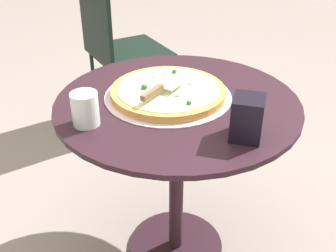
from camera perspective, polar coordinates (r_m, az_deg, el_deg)
name	(u,v)px	position (r m, az deg, el deg)	size (l,w,h in m)	color
ground_plane	(175,246)	(1.86, 1.03, -16.14)	(10.00, 10.00, 0.00)	gray
patio_table	(177,139)	(1.50, 1.22, -1.85)	(0.84, 0.84, 0.70)	black
pizza_on_tray	(168,92)	(1.44, 0.00, 4.66)	(0.44, 0.44, 0.05)	silver
pizza_server	(161,88)	(1.38, -1.01, 5.29)	(0.21, 0.14, 0.02)	silver
drinking_cup	(85,109)	(1.28, -11.28, 2.31)	(0.08, 0.08, 0.11)	silver
napkin_dispenser	(247,118)	(1.21, 10.79, 1.11)	(0.10, 0.09, 0.13)	black
patio_chair_far	(116,42)	(2.54, -7.12, 11.41)	(0.60, 0.60, 0.90)	black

